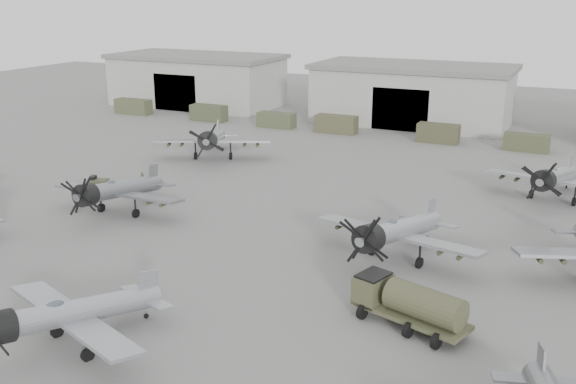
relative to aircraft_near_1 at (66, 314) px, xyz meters
name	(u,v)px	position (x,y,z in m)	size (l,w,h in m)	color
ground	(179,282)	(0.60, 9.67, -2.12)	(220.00, 220.00, 0.00)	slate
hangar_left	(197,80)	(-37.40, 71.63, 2.26)	(29.00, 14.80, 8.70)	#AEADA3
hangar_center	(413,93)	(0.60, 71.63, 2.26)	(29.00, 14.80, 8.70)	#AEADA3
support_truck_0	(133,107)	(-42.07, 59.67, -0.93)	(6.09, 2.20, 2.37)	#474B31
support_truck_1	(209,113)	(-27.81, 59.67, -0.90)	(5.62, 2.20, 2.44)	#3F452D
support_truck_2	(276,120)	(-16.30, 59.67, -1.05)	(5.49, 2.20, 2.14)	#434B31
support_truck_3	(336,124)	(-7.01, 59.67, -0.89)	(5.85, 2.20, 2.45)	#47462E
support_truck_4	(438,133)	(7.25, 59.67, -0.89)	(5.37, 2.20, 2.45)	#40402A
support_truck_5	(526,142)	(18.21, 59.67, -1.07)	(5.45, 2.20, 2.09)	#41442D
aircraft_near_1	(66,314)	(0.00, 0.00, 0.00)	(11.55, 10.42, 4.65)	#9FA2A8
aircraft_mid_1	(116,190)	(-12.19, 18.99, 0.16)	(12.45, 11.20, 5.00)	gray
aircraft_mid_2	(396,232)	(12.90, 19.29, 0.23)	(12.98, 11.68, 5.16)	#9EA2A7
aircraft_far_0	(212,139)	(-14.80, 39.48, 0.38)	(13.42, 12.17, 5.49)	#95979D
aircraft_far_1	(554,178)	(22.46, 39.11, 0.23)	(12.98, 11.68, 5.15)	#A0A3A8
fuel_tanker	(409,302)	(16.28, 10.44, -0.56)	(7.42, 4.34, 2.72)	#45462E
tug_trailer	(113,184)	(-17.83, 25.19, -1.63)	(6.45, 3.32, 1.29)	#41462E
ground_crew	(143,180)	(-15.16, 26.60, -1.30)	(0.60, 0.39, 1.64)	#474A30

